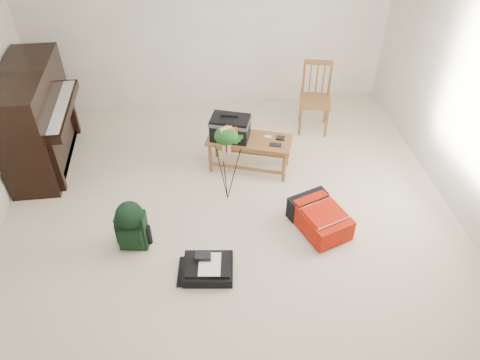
{
  "coord_description": "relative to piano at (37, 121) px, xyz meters",
  "views": [
    {
      "loc": [
        -0.34,
        -3.39,
        3.7
      ],
      "look_at": [
        0.12,
        0.35,
        0.48
      ],
      "focal_mm": 35.0,
      "sensor_mm": 36.0,
      "label": 1
    }
  ],
  "objects": [
    {
      "name": "floor",
      "position": [
        2.19,
        -1.6,
        -0.6
      ],
      "size": [
        5.0,
        5.5,
        0.01
      ],
      "primitive_type": "cube",
      "color": "beige",
      "rests_on": "ground"
    },
    {
      "name": "ceiling",
      "position": [
        2.19,
        -1.6,
        1.9
      ],
      "size": [
        5.0,
        5.5,
        0.01
      ],
      "primitive_type": "cube",
      "color": "white",
      "rests_on": "wall_back"
    },
    {
      "name": "wall_back",
      "position": [
        2.19,
        1.15,
        0.65
      ],
      "size": [
        5.0,
        0.04,
        2.5
      ],
      "primitive_type": "cube",
      "color": "white",
      "rests_on": "floor"
    },
    {
      "name": "piano",
      "position": [
        0.0,
        0.0,
        0.0
      ],
      "size": [
        0.71,
        1.5,
        1.25
      ],
      "color": "black",
      "rests_on": "floor"
    },
    {
      "name": "bench",
      "position": [
        2.36,
        -0.49,
        -0.05
      ],
      "size": [
        1.08,
        0.7,
        0.77
      ],
      "rotation": [
        0.0,
        0.0,
        -0.33
      ],
      "color": "brown",
      "rests_on": "floor"
    },
    {
      "name": "dining_chair",
      "position": [
        3.51,
        0.33,
        -0.14
      ],
      "size": [
        0.49,
        0.49,
        0.94
      ],
      "rotation": [
        0.0,
        0.0,
        -0.24
      ],
      "color": "brown",
      "rests_on": "floor"
    },
    {
      "name": "red_suitcase",
      "position": [
        3.13,
        -1.54,
        -0.45
      ],
      "size": [
        0.63,
        0.77,
        0.28
      ],
      "rotation": [
        0.0,
        0.0,
        0.35
      ],
      "color": "red",
      "rests_on": "floor"
    },
    {
      "name": "black_duffel",
      "position": [
        1.89,
        -2.05,
        -0.53
      ],
      "size": [
        0.53,
        0.44,
        0.2
      ],
      "rotation": [
        0.0,
        0.0,
        -0.12
      ],
      "color": "black",
      "rests_on": "floor"
    },
    {
      "name": "green_backpack",
      "position": [
        1.16,
        -1.59,
        -0.28
      ],
      "size": [
        0.31,
        0.29,
        0.57
      ],
      "rotation": [
        0.0,
        0.0,
        -0.15
      ],
      "color": "black",
      "rests_on": "floor"
    },
    {
      "name": "flower_stand",
      "position": [
        2.19,
        -0.99,
        -0.1
      ],
      "size": [
        0.38,
        0.38,
        1.03
      ],
      "rotation": [
        0.0,
        0.0,
        0.22
      ],
      "color": "black",
      "rests_on": "floor"
    }
  ]
}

